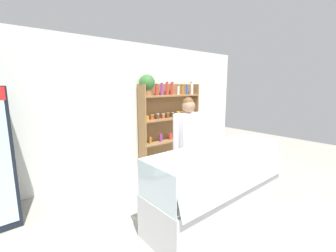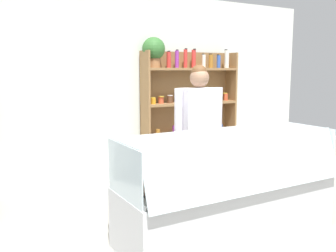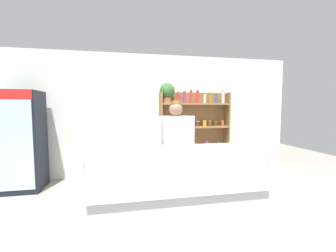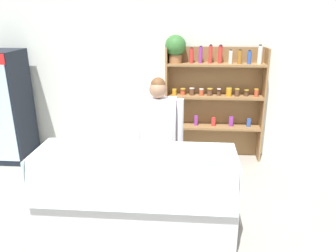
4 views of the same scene
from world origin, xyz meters
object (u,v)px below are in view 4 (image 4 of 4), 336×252
Objects in this scene: shelving_unit at (207,89)px; deli_display_case at (136,209)px; shop_clerk at (158,130)px; drinks_fridge at (5,107)px.

deli_display_case is (-0.83, -2.17, -0.89)m from shelving_unit.
shop_clerk is (0.18, 0.76, 0.66)m from deli_display_case.
drinks_fridge is at bearing -174.15° from shelving_unit.
shop_clerk is at bearing -21.97° from drinks_fridge.
deli_display_case is at bearing -110.99° from shelving_unit.
shelving_unit is 1.57m from shop_clerk.
drinks_fridge reaches higher than shop_clerk.
drinks_fridge is 2.86m from shop_clerk.
drinks_fridge is 3.13m from deli_display_case.
shelving_unit reaches higher than deli_display_case.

